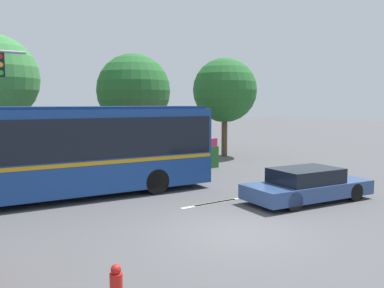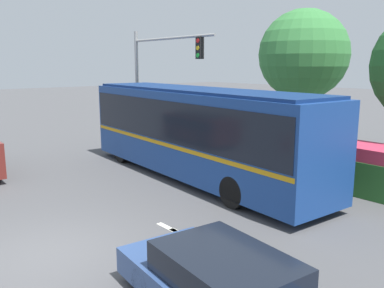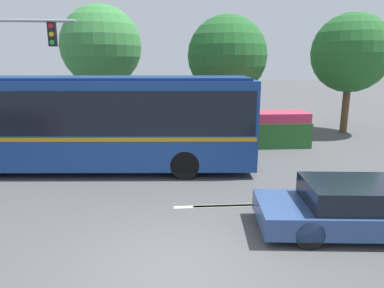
% 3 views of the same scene
% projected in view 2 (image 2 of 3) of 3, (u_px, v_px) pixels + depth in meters
% --- Properties ---
extents(ground_plane, '(140.00, 140.00, 0.00)m').
position_uv_depth(ground_plane, '(49.00, 254.00, 9.41)').
color(ground_plane, '#4C4C4F').
extents(city_bus, '(12.03, 3.37, 3.45)m').
position_uv_depth(city_bus, '(195.00, 128.00, 15.51)').
color(city_bus, navy).
rests_on(city_bus, ground).
extents(traffic_light_pole, '(5.95, 0.24, 5.98)m').
position_uv_depth(traffic_light_pole, '(155.00, 72.00, 19.84)').
color(traffic_light_pole, gray).
rests_on(traffic_light_pole, ground).
extents(street_tree_left, '(4.54, 4.54, 7.09)m').
position_uv_depth(street_tree_left, '(304.00, 55.00, 20.66)').
color(street_tree_left, brown).
rests_on(street_tree_left, ground).
extents(lane_stripe_near, '(2.40, 0.16, 0.01)m').
position_uv_depth(lane_stripe_near, '(201.00, 244.00, 9.96)').
color(lane_stripe_near, silver).
rests_on(lane_stripe_near, ground).
extents(lane_stripe_mid, '(2.40, 0.16, 0.01)m').
position_uv_depth(lane_stripe_mid, '(186.00, 237.00, 10.36)').
color(lane_stripe_mid, silver).
rests_on(lane_stripe_mid, ground).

